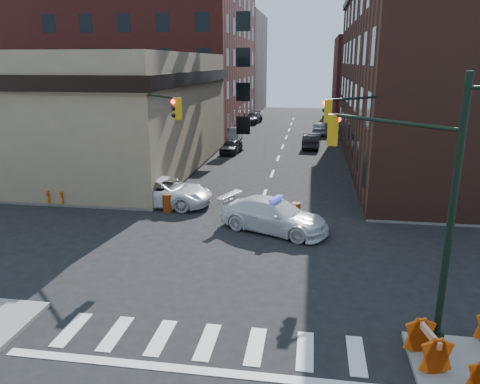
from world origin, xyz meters
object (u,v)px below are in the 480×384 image
(parked_car_wnear, at_px, (231,146))
(barrel_road, at_px, (296,211))
(parked_car_wfar, at_px, (235,134))
(barrel_bank, at_px, (168,203))
(pickup, at_px, (163,191))
(pedestrian_b, at_px, (118,176))
(parked_car_enear, at_px, (312,141))
(pedestrian_a, at_px, (157,185))
(police_car, at_px, (274,215))
(barricade_nw_a, at_px, (147,197))

(parked_car_wnear, height_order, barrel_road, parked_car_wnear)
(parked_car_wfar, distance_m, barrel_bank, 25.61)
(pickup, height_order, pedestrian_b, pedestrian_b)
(pickup, distance_m, parked_car_wnear, 16.94)
(parked_car_wfar, distance_m, pedestrian_b, 22.23)
(parked_car_enear, bearing_deg, pickup, 70.22)
(parked_car_wfar, relative_size, pedestrian_a, 2.49)
(police_car, distance_m, parked_car_wfar, 28.61)
(parked_car_wnear, xyz_separation_m, barricade_nw_a, (-1.98, -17.59, -0.02))
(police_car, bearing_deg, parked_car_wfar, 36.17)
(pickup, bearing_deg, parked_car_enear, -15.95)
(parked_car_wfar, bearing_deg, parked_car_wnear, -82.29)
(barrel_road, bearing_deg, parked_car_wnear, 110.44)
(parked_car_enear, relative_size, barrel_road, 5.26)
(parked_car_wnear, relative_size, barrel_bank, 3.64)
(parked_car_wfar, bearing_deg, pedestrian_a, -91.84)
(police_car, relative_size, barrel_road, 6.47)
(pickup, distance_m, parked_car_enear, 22.45)
(pickup, distance_m, barrel_road, 8.14)
(pedestrian_a, distance_m, barricade_nw_a, 1.64)
(parked_car_wfar, bearing_deg, barrel_road, -72.65)
(barrel_bank, bearing_deg, barricade_nw_a, 157.80)
(police_car, height_order, barrel_bank, police_car)
(pickup, height_order, barrel_bank, pickup)
(parked_car_enear, height_order, pedestrian_a, pedestrian_a)
(police_car, distance_m, parked_car_wnear, 21.18)
(parked_car_wnear, distance_m, parked_car_wfar, 7.49)
(pickup, relative_size, pedestrian_a, 3.68)
(police_car, relative_size, parked_car_enear, 1.23)
(pedestrian_b, relative_size, barrel_road, 1.98)
(pedestrian_b, xyz_separation_m, barrel_road, (11.92, -3.82, -0.58))
(parked_car_enear, distance_m, barrel_bank, 23.39)
(parked_car_enear, bearing_deg, barrel_road, 91.25)
(barrel_bank, distance_m, barricade_nw_a, 1.55)
(police_car, xyz_separation_m, pedestrian_a, (-7.68, 4.40, 0.14))
(parked_car_wfar, relative_size, parked_car_enear, 0.88)
(pedestrian_b, height_order, barrel_road, pedestrian_b)
(police_car, distance_m, parked_car_enear, 24.25)
(parked_car_wnear, bearing_deg, pickup, -89.28)
(parked_car_wnear, bearing_deg, police_car, -69.37)
(parked_car_enear, height_order, barrel_bank, parked_car_enear)
(police_car, height_order, pedestrian_a, pedestrian_a)
(pedestrian_b, bearing_deg, barricade_nw_a, -38.70)
(parked_car_wfar, height_order, pedestrian_b, pedestrian_b)
(police_car, xyz_separation_m, parked_car_wnear, (-5.75, 20.39, -0.17))
(pickup, distance_m, pedestrian_b, 4.63)
(pedestrian_b, relative_size, barricade_nw_a, 1.34)
(parked_car_wfar, relative_size, pedestrian_b, 2.33)
(pedestrian_a, distance_m, barrel_bank, 2.63)
(police_car, height_order, parked_car_wfar, police_car)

